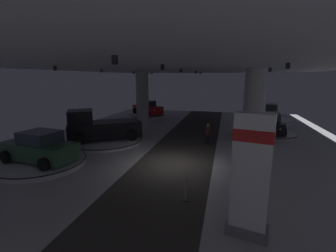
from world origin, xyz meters
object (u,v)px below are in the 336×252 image
column_right (254,109)px  display_platform_near_left (41,163)px  column_left (142,100)px  display_platform_mid_left (106,140)px  display_platform_deep_left (148,115)px  brand_sign_pylon (251,175)px  display_platform_far_right (267,133)px  visitor_walking_near (208,133)px  display_car_far_right (268,123)px  display_car_near_left (40,148)px  display_platform_deep_right (268,120)px  display_car_deep_right (269,112)px  display_car_deep_left (147,108)px  pickup_truck_mid_left (101,127)px

column_right → display_platform_near_left: (-11.86, -6.69, -2.58)m
column_left → display_platform_mid_left: column_left is taller
display_platform_near_left → display_platform_deep_left: bearing=88.7°
brand_sign_pylon → display_platform_far_right: brand_sign_pylon is taller
display_platform_deep_left → column_left: bearing=-74.8°
display_platform_mid_left → visitor_walking_near: bearing=8.4°
brand_sign_pylon → display_car_far_right: bearing=79.2°
display_car_far_right → display_car_near_left: bearing=-140.7°
display_platform_deep_left → display_platform_deep_right: bearing=1.3°
display_platform_deep_left → display_platform_near_left: display_platform_deep_left is taller
column_right → display_car_near_left: column_right is taller
column_right → visitor_walking_near: size_ratio=3.46×
display_car_deep_right → display_car_far_right: size_ratio=1.01×
display_car_deep_left → display_car_far_right: (13.19, -6.33, -0.13)m
column_left → display_platform_deep_left: column_left is taller
column_right → display_platform_far_right: column_right is taller
column_right → display_platform_far_right: bearing=68.6°
display_platform_deep_right → display_car_near_left: bearing=-129.5°
display_platform_deep_left → display_car_far_right: 14.62m
display_platform_deep_left → display_car_deep_left: 0.92m
display_platform_deep_right → pickup_truck_mid_left: 18.66m
column_left → pickup_truck_mid_left: 5.71m
display_car_near_left → column_left: bearing=78.1°
column_left → brand_sign_pylon: (8.55, -13.97, -0.72)m
column_left → column_right: same height
display_car_deep_left → display_car_near_left: display_car_deep_left is taller
column_left → display_platform_deep_right: size_ratio=1.02×
display_platform_deep_left → display_platform_mid_left: (0.65, -11.95, -0.06)m
column_right → display_car_far_right: bearing=68.8°
display_platform_mid_left → display_platform_near_left: 5.54m
column_left → display_platform_deep_left: size_ratio=1.19×
display_platform_deep_left → visitor_walking_near: size_ratio=2.91×
display_car_near_left → display_car_deep_right: bearing=50.5°
display_platform_near_left → display_car_far_right: (13.56, 11.08, 0.82)m
display_car_near_left → display_car_far_right: (13.53, 11.08, -0.08)m
display_platform_near_left → visitor_walking_near: visitor_walking_near is taller
brand_sign_pylon → pickup_truck_mid_left: (-10.03, 8.69, -0.85)m
column_right → visitor_walking_near: bearing=-178.0°
column_left → display_car_far_right: bearing=2.7°
column_right → pickup_truck_mid_left: column_right is taller
display_platform_deep_left → display_car_near_left: display_car_near_left is taller
display_platform_near_left → brand_sign_pylon: bearing=-17.6°
display_platform_deep_left → display_car_deep_right: display_car_deep_right is taller
display_car_deep_left → display_car_deep_right: (14.27, 0.34, -0.07)m
brand_sign_pylon → pickup_truck_mid_left: brand_sign_pylon is taller
brand_sign_pylon → display_platform_mid_left: brand_sign_pylon is taller
display_platform_mid_left → display_car_near_left: 5.62m
display_car_deep_left → display_platform_near_left: bearing=-91.2°
pickup_truck_mid_left → display_platform_near_left: size_ratio=1.16×
display_platform_deep_left → display_car_near_left: (-0.36, -17.40, 0.88)m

